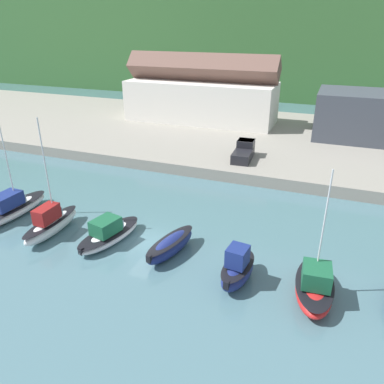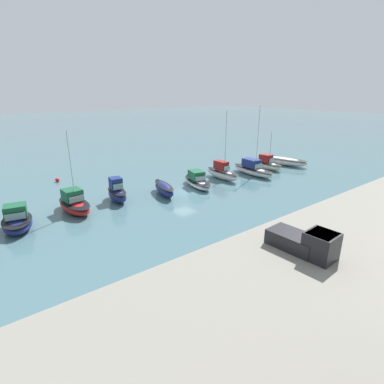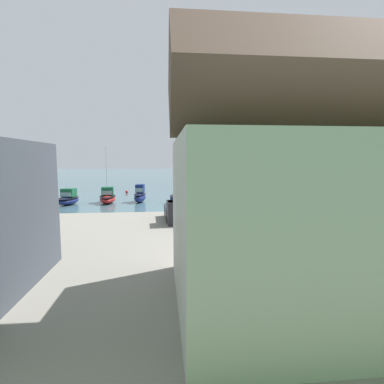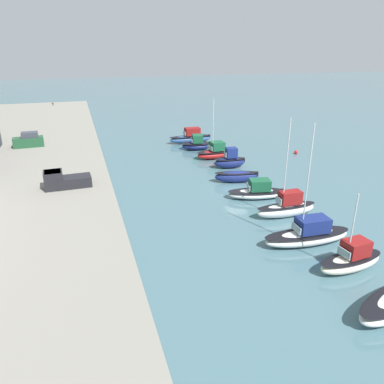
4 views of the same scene
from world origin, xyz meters
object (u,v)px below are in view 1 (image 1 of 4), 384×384
at_px(moored_boat_6, 238,269).
at_px(pickup_truck_0, 244,151).
at_px(moored_boat_4, 109,233).
at_px(moored_boat_7, 314,285).
at_px(moored_boat_5, 171,246).
at_px(moored_boat_3, 51,223).
at_px(moored_boat_2, 11,208).

xyz_separation_m(moored_boat_6, pickup_truck_0, (-4.73, 20.85, 1.07)).
distance_m(moored_boat_4, pickup_truck_0, 20.52).
relative_size(moored_boat_6, moored_boat_7, 0.51).
bearing_deg(moored_boat_5, moored_boat_3, -162.87).
distance_m(moored_boat_5, pickup_truck_0, 19.54).
bearing_deg(pickup_truck_0, moored_boat_6, -80.33).
height_order(moored_boat_2, moored_boat_6, moored_boat_2).
xyz_separation_m(moored_boat_2, moored_boat_5, (15.41, -0.31, -0.11)).
xyz_separation_m(moored_boat_4, moored_boat_6, (10.63, -1.24, 0.28)).
relative_size(moored_boat_3, pickup_truck_0, 1.96).
bearing_deg(moored_boat_3, pickup_truck_0, 61.91).
relative_size(moored_boat_2, moored_boat_7, 1.19).
distance_m(moored_boat_7, pickup_truck_0, 22.76).
distance_m(moored_boat_2, moored_boat_4, 10.22).
bearing_deg(pickup_truck_0, moored_boat_4, -109.85).
relative_size(moored_boat_2, moored_boat_6, 2.34).
bearing_deg(moored_boat_2, moored_boat_5, 1.43).
bearing_deg(moored_boat_4, moored_boat_3, -160.39).
bearing_deg(moored_boat_7, moored_boat_3, 173.99).
distance_m(moored_boat_2, moored_boat_6, 20.91).
bearing_deg(moored_boat_3, moored_boat_6, -2.03).
distance_m(moored_boat_2, pickup_truck_0, 25.07).
xyz_separation_m(moored_boat_3, moored_boat_4, (5.01, 0.62, -0.22)).
distance_m(moored_boat_5, moored_boat_7, 10.33).
bearing_deg(pickup_truck_0, moored_boat_5, -95.15).
bearing_deg(moored_boat_5, moored_boat_6, -1.27).
bearing_deg(moored_boat_4, moored_boat_7, 8.83).
bearing_deg(moored_boat_3, moored_boat_7, -0.81).
bearing_deg(moored_boat_2, moored_boat_6, -2.03).
bearing_deg(moored_boat_5, pickup_truck_0, 100.89).
bearing_deg(moored_boat_6, moored_boat_5, 172.54).
relative_size(moored_boat_4, moored_boat_7, 0.77).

